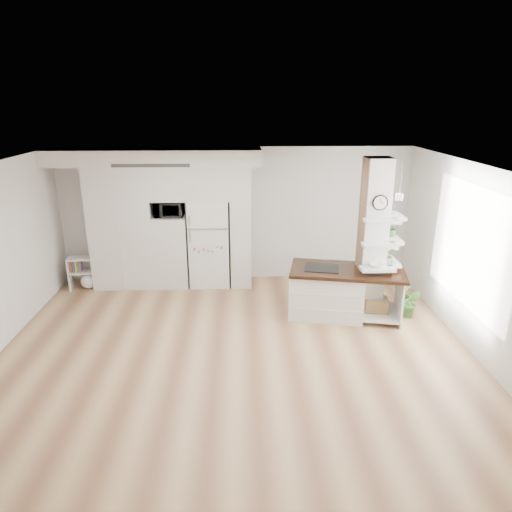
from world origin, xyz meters
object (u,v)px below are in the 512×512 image
at_px(kitchen_island, 333,291).
at_px(floor_plant_a, 411,303).
at_px(bookshelf, 85,275).
at_px(refrigerator, 209,242).

relative_size(kitchen_island, floor_plant_a, 3.90).
bearing_deg(bookshelf, refrigerator, -2.01).
bearing_deg(floor_plant_a, bookshelf, 166.03).
xyz_separation_m(bookshelf, floor_plant_a, (5.98, -1.49, -0.03)).
distance_m(kitchen_island, bookshelf, 4.85).
distance_m(bookshelf, floor_plant_a, 6.16).
xyz_separation_m(refrigerator, floor_plant_a, (3.52, -1.67, -0.61)).
height_order(refrigerator, kitchen_island, refrigerator).
xyz_separation_m(kitchen_island, bookshelf, (-4.66, 1.33, -0.16)).
bearing_deg(floor_plant_a, kitchen_island, 173.42).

